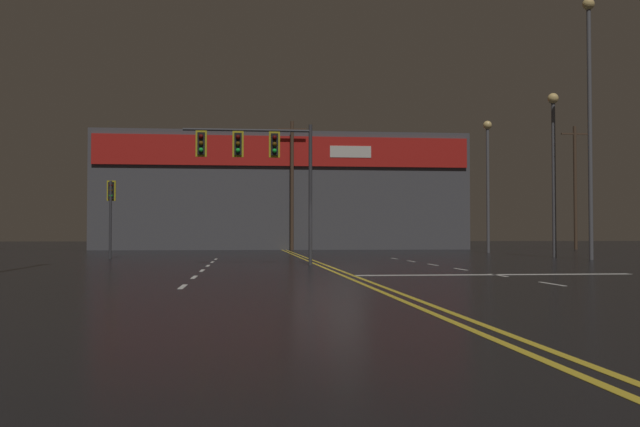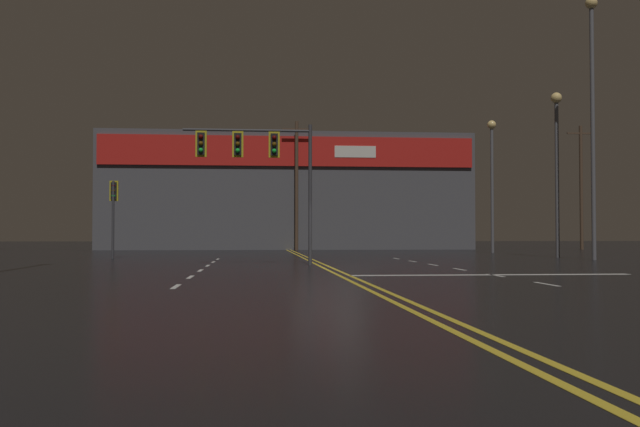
{
  "view_description": "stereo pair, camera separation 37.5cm",
  "coord_description": "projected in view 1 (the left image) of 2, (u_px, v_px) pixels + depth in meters",
  "views": [
    {
      "loc": [
        -2.91,
        -25.24,
        1.17
      ],
      "look_at": [
        0.0,
        2.59,
        2.0
      ],
      "focal_mm": 40.0,
      "sensor_mm": 36.0,
      "label": 1
    },
    {
      "loc": [
        -2.54,
        -25.28,
        1.17
      ],
      "look_at": [
        0.0,
        2.59,
        2.0
      ],
      "focal_mm": 40.0,
      "sensor_mm": 36.0,
      "label": 2
    }
  ],
  "objects": [
    {
      "name": "streetlight_near_left",
      "position": [
        590.0,
        98.0,
        33.3
      ],
      "size": [
        0.56,
        0.56,
        12.28
      ],
      "color": "#59595E",
      "rests_on": "ground"
    },
    {
      "name": "streetlight_far_left",
      "position": [
        488.0,
        167.0,
        45.97
      ],
      "size": [
        0.56,
        0.56,
        8.54
      ],
      "color": "#59595E",
      "rests_on": "ground"
    },
    {
      "name": "ground_plane",
      "position": [
        328.0,
        267.0,
        25.36
      ],
      "size": [
        200.0,
        200.0,
        0.0
      ],
      "primitive_type": "plane",
      "color": "black"
    },
    {
      "name": "building_backdrop",
      "position": [
        281.0,
        194.0,
        59.36
      ],
      "size": [
        29.27,
        10.23,
        9.16
      ],
      "color": "#4C4C51",
      "rests_on": "ground"
    },
    {
      "name": "traffic_signal_median",
      "position": [
        255.0,
        154.0,
        27.1
      ],
      "size": [
        4.91,
        0.36,
        5.4
      ],
      "color": "#38383D",
      "rests_on": "ground"
    },
    {
      "name": "streetlight_near_right",
      "position": [
        554.0,
        151.0,
        36.77
      ],
      "size": [
        0.56,
        0.56,
        8.5
      ],
      "color": "#59595E",
      "rests_on": "ground"
    },
    {
      "name": "road_markings",
      "position": [
        351.0,
        268.0,
        24.59
      ],
      "size": [
        12.83,
        60.0,
        0.01
      ],
      "color": "gold",
      "rests_on": "ground"
    },
    {
      "name": "utility_pole_row",
      "position": [
        273.0,
        179.0,
        53.58
      ],
      "size": [
        47.88,
        0.26,
        11.31
      ],
      "color": "#4C3828",
      "rests_on": "ground"
    },
    {
      "name": "traffic_signal_corner_northwest",
      "position": [
        111.0,
        201.0,
        34.62
      ],
      "size": [
        0.42,
        0.36,
        3.81
      ],
      "color": "#38383D",
      "rests_on": "ground"
    }
  ]
}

